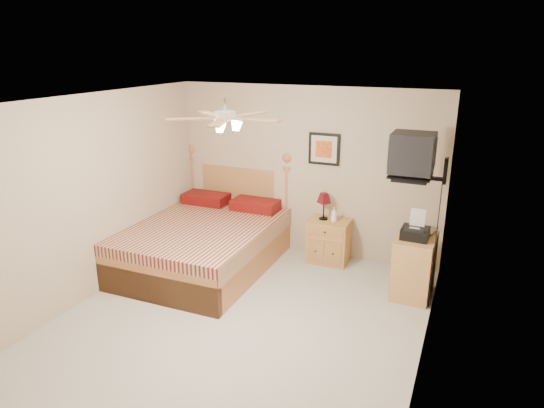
{
  "coord_description": "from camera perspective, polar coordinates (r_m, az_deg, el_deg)",
  "views": [
    {
      "loc": [
        2.26,
        -4.35,
        3.01
      ],
      "look_at": [
        0.02,
        0.9,
        1.16
      ],
      "focal_mm": 32.0,
      "sensor_mm": 36.0,
      "label": 1
    }
  ],
  "objects": [
    {
      "name": "floor",
      "position": [
        5.75,
        -3.84,
        -13.61
      ],
      "size": [
        4.5,
        4.5,
        0.0
      ],
      "primitive_type": "plane",
      "color": "#A9A399",
      "rests_on": "ground"
    },
    {
      "name": "ceiling",
      "position": [
        4.93,
        -4.46,
        11.98
      ],
      "size": [
        4.0,
        4.5,
        0.04
      ],
      "primitive_type": "cube",
      "color": "white",
      "rests_on": "ground"
    },
    {
      "name": "wall_back",
      "position": [
        7.2,
        4.05,
        3.79
      ],
      "size": [
        4.0,
        0.04,
        2.5
      ],
      "primitive_type": "cube",
      "color": "tan",
      "rests_on": "ground"
    },
    {
      "name": "wall_front",
      "position": [
        3.55,
        -21.28,
        -13.1
      ],
      "size": [
        4.0,
        0.04,
        2.5
      ],
      "primitive_type": "cube",
      "color": "tan",
      "rests_on": "ground"
    },
    {
      "name": "wall_left",
      "position": [
        6.34,
        -20.45,
        0.7
      ],
      "size": [
        0.04,
        4.5,
        2.5
      ],
      "primitive_type": "cube",
      "color": "tan",
      "rests_on": "ground"
    },
    {
      "name": "wall_right",
      "position": [
        4.7,
        18.23,
        -4.98
      ],
      "size": [
        0.04,
        4.5,
        2.5
      ],
      "primitive_type": "cube",
      "color": "tan",
      "rests_on": "ground"
    },
    {
      "name": "bed",
      "position": [
        6.82,
        -8.33,
        -1.4
      ],
      "size": [
        1.81,
        2.37,
        1.53
      ],
      "primitive_type": null,
      "rotation": [
        0.0,
        0.0,
        0.0
      ],
      "color": "#B86A38",
      "rests_on": "ground"
    },
    {
      "name": "nightstand",
      "position": [
        7.14,
        6.68,
        -4.33
      ],
      "size": [
        0.59,
        0.45,
        0.63
      ],
      "primitive_type": "cube",
      "rotation": [
        0.0,
        0.0,
        0.02
      ],
      "color": "#C27B3A",
      "rests_on": "ground"
    },
    {
      "name": "table_lamp",
      "position": [
        7.01,
        6.11,
        -0.25
      ],
      "size": [
        0.24,
        0.24,
        0.4
      ],
      "primitive_type": null,
      "rotation": [
        0.0,
        0.0,
        0.12
      ],
      "color": "#5A0D16",
      "rests_on": "nightstand"
    },
    {
      "name": "lotion_bottle",
      "position": [
        6.96,
        7.31,
        -1.22
      ],
      "size": [
        0.11,
        0.11,
        0.22
      ],
      "primitive_type": "imported",
      "rotation": [
        0.0,
        0.0,
        0.43
      ],
      "color": "white",
      "rests_on": "nightstand"
    },
    {
      "name": "framed_picture",
      "position": [
        7.01,
        6.16,
        6.45
      ],
      "size": [
        0.46,
        0.04,
        0.46
      ],
      "primitive_type": "cube",
      "color": "black",
      "rests_on": "wall_back"
    },
    {
      "name": "dresser",
      "position": [
        6.39,
        16.36,
        -7.0
      ],
      "size": [
        0.48,
        0.68,
        0.78
      ],
      "primitive_type": "cube",
      "rotation": [
        0.0,
        0.0,
        -0.03
      ],
      "color": "#B2723F",
      "rests_on": "ground"
    },
    {
      "name": "fax_machine",
      "position": [
        6.14,
        16.58,
        -2.39
      ],
      "size": [
        0.33,
        0.35,
        0.34
      ],
      "primitive_type": null,
      "rotation": [
        0.0,
        0.0,
        -0.03
      ],
      "color": "black",
      "rests_on": "dresser"
    },
    {
      "name": "magazine_lower",
      "position": [
        6.44,
        16.82,
        -2.98
      ],
      "size": [
        0.2,
        0.25,
        0.02
      ],
      "primitive_type": "imported",
      "rotation": [
        0.0,
        0.0,
        0.09
      ],
      "color": "#B4AB8E",
      "rests_on": "dresser"
    },
    {
      "name": "magazine_upper",
      "position": [
        6.46,
        16.82,
        -2.7
      ],
      "size": [
        0.27,
        0.33,
        0.02
      ],
      "primitive_type": "imported",
      "rotation": [
        0.0,
        0.0,
        -0.21
      ],
      "color": "gray",
      "rests_on": "magazine_lower"
    },
    {
      "name": "wall_tv",
      "position": [
        5.84,
        17.63,
        5.27
      ],
      "size": [
        0.56,
        0.46,
        0.58
      ],
      "primitive_type": null,
      "color": "black",
      "rests_on": "wall_right"
    },
    {
      "name": "ceiling_fan",
      "position": [
        4.77,
        -5.53,
        10.06
      ],
      "size": [
        1.14,
        1.14,
        0.28
      ],
      "primitive_type": null,
      "color": "white",
      "rests_on": "ceiling"
    }
  ]
}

